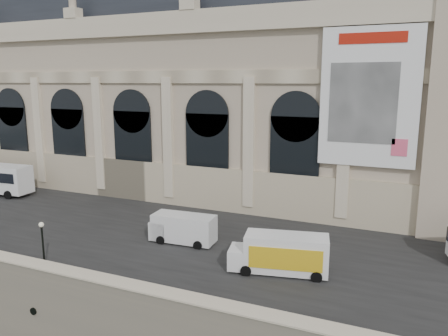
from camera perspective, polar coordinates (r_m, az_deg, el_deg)
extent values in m
cube|color=#7A6F5D|center=(65.30, -1.86, -4.29)|extent=(160.00, 70.00, 6.00)
cube|color=#2D2D2D|center=(47.16, -12.99, -6.93)|extent=(160.00, 24.00, 0.06)
cube|color=#7A6F5D|center=(37.83, -25.39, -11.58)|extent=(160.00, 1.20, 1.10)
cube|color=beige|center=(37.61, -25.46, -10.73)|extent=(160.00, 1.40, 0.12)
cube|color=#C2AF95|center=(62.38, -8.57, 7.92)|extent=(68.00, 18.00, 22.00)
cube|color=beige|center=(56.06, -13.28, -1.41)|extent=(68.60, 0.40, 5.00)
cube|color=beige|center=(54.98, -14.28, 17.50)|extent=(69.00, 0.80, 2.40)
cube|color=beige|center=(54.75, -13.88, 11.45)|extent=(68.00, 0.30, 1.40)
cube|color=#242830|center=(63.15, -8.97, 20.70)|extent=(64.00, 15.00, 6.00)
cube|color=black|center=(67.64, -25.79, 3.35)|extent=(5.20, 0.25, 9.00)
cylinder|color=black|center=(67.26, -26.12, 7.14)|extent=(5.20, 0.25, 5.20)
cube|color=beige|center=(63.73, -23.00, 4.51)|extent=(1.20, 0.50, 14.00)
cube|color=black|center=(60.44, -19.57, 3.00)|extent=(5.20, 0.25, 9.00)
cylinder|color=black|center=(60.01, -19.85, 7.25)|extent=(5.20, 0.25, 5.20)
cube|color=beige|center=(56.92, -16.02, 4.26)|extent=(1.20, 0.50, 14.00)
cube|color=black|center=(54.14, -11.79, 2.51)|extent=(5.20, 0.25, 9.00)
cylinder|color=black|center=(53.66, -11.99, 7.27)|extent=(5.20, 0.25, 5.20)
cube|color=beige|center=(51.16, -7.32, 3.86)|extent=(1.20, 0.50, 14.00)
cube|color=black|center=(49.08, -2.21, 1.86)|extent=(5.20, 0.25, 9.00)
cylinder|color=black|center=(48.55, -2.25, 7.10)|extent=(5.20, 0.25, 5.20)
cube|color=beige|center=(46.85, 3.26, 3.25)|extent=(1.20, 0.50, 14.00)
cube|color=black|center=(45.68, 9.16, 1.01)|extent=(5.20, 0.25, 9.00)
cylinder|color=black|center=(45.11, 9.34, 6.64)|extent=(5.20, 0.25, 5.20)
cube|color=beige|center=(44.42, 15.45, 2.41)|extent=(1.20, 0.50, 14.00)
cube|color=white|center=(43.53, 18.40, 8.69)|extent=(9.00, 0.35, 13.00)
cube|color=#AA190B|center=(43.47, 18.83, 15.80)|extent=(6.00, 0.06, 1.00)
cube|color=gray|center=(43.40, 17.67, 8.07)|extent=(6.20, 0.06, 7.50)
cube|color=#E35073|center=(43.54, 21.93, 2.49)|extent=(1.40, 0.06, 1.60)
cylinder|color=black|center=(60.85, -26.36, -3.19)|extent=(1.14, 0.42, 1.12)
cylinder|color=black|center=(62.76, -24.56, -2.62)|extent=(1.14, 0.42, 1.12)
cube|color=silver|center=(40.22, -5.25, -7.79)|extent=(5.85, 2.60, 2.43)
cube|color=silver|center=(41.31, -8.14, -7.88)|extent=(1.74, 2.32, 1.69)
cube|color=black|center=(41.40, -8.90, -7.01)|extent=(0.19, 1.91, 0.85)
cylinder|color=black|center=(40.41, -8.28, -9.32)|extent=(0.82, 0.32, 0.80)
cylinder|color=black|center=(42.26, -6.85, -8.35)|extent=(0.82, 0.32, 0.80)
cylinder|color=black|center=(38.91, -3.44, -10.05)|extent=(0.82, 0.32, 0.80)
cylinder|color=black|center=(40.83, -2.20, -8.99)|extent=(0.82, 0.32, 0.80)
cube|color=white|center=(34.34, 8.14, -10.94)|extent=(6.66, 3.68, 2.83)
cube|color=gold|center=(33.20, 8.00, -11.74)|extent=(5.35, 1.20, 1.68)
cube|color=#AA190B|center=(33.20, 8.00, -11.74)|extent=(3.09, 0.70, 0.63)
cube|color=white|center=(34.93, 2.14, -11.55)|extent=(2.12, 2.61, 1.57)
cylinder|color=black|center=(33.98, 2.86, -13.29)|extent=(0.88, 0.46, 0.84)
cylinder|color=black|center=(36.17, 3.46, -11.72)|extent=(0.88, 0.46, 0.84)
cylinder|color=black|center=(33.69, 11.98, -13.77)|extent=(0.88, 0.46, 0.84)
cylinder|color=black|center=(35.89, 11.97, -12.15)|extent=(0.88, 0.46, 0.84)
cylinder|color=black|center=(38.02, -22.36, -11.81)|extent=(0.39, 0.39, 0.36)
cylinder|color=black|center=(37.45, -22.54, -9.55)|extent=(0.14, 0.14, 3.55)
sphere|color=beige|center=(36.85, -22.76, -6.83)|extent=(0.39, 0.39, 0.39)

